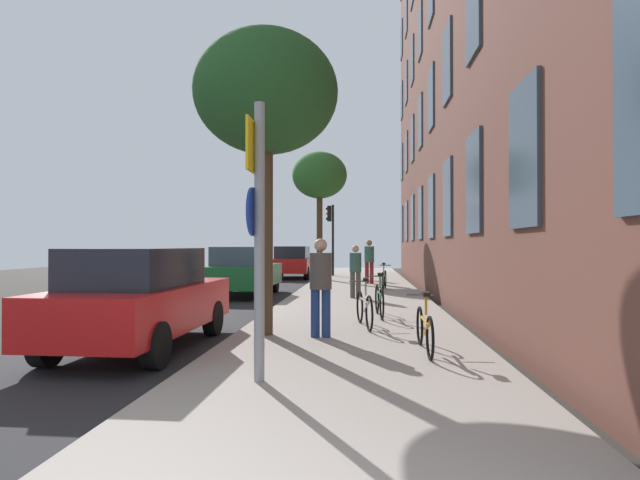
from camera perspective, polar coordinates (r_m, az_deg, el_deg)
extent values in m
plane|color=#332D28|center=(17.39, -7.45, -6.13)|extent=(41.80, 41.80, 0.00)
cube|color=#232326|center=(17.95, -14.05, -5.93)|extent=(7.00, 38.00, 0.01)
cube|color=#9E9389|center=(16.99, 4.23, -6.06)|extent=(4.20, 38.00, 0.12)
cube|color=brown|center=(18.16, 13.16, 23.48)|extent=(0.50, 27.00, 18.17)
cube|color=#384756|center=(7.45, 21.69, 8.81)|extent=(0.06, 1.22, 1.96)
cube|color=#384756|center=(10.45, 16.70, 6.08)|extent=(0.06, 1.22, 1.96)
cube|color=#384756|center=(13.51, 13.97, 4.56)|extent=(0.06, 1.22, 1.96)
cube|color=#384756|center=(16.59, 12.26, 3.60)|extent=(0.06, 1.22, 1.96)
cube|color=#384756|center=(19.69, 11.09, 2.94)|extent=(0.06, 1.22, 1.96)
cube|color=#384756|center=(22.79, 10.23, 2.45)|extent=(0.06, 1.22, 1.96)
cube|color=#384756|center=(25.90, 9.59, 2.09)|extent=(0.06, 1.22, 1.96)
cube|color=#384756|center=(29.01, 9.08, 1.80)|extent=(0.06, 1.22, 1.96)
cube|color=#384756|center=(11.37, 16.64, 23.54)|extent=(0.06, 1.22, 1.96)
cube|color=#384756|center=(14.23, 13.93, 18.47)|extent=(0.06, 1.22, 1.96)
cube|color=#384756|center=(17.19, 12.23, 15.09)|extent=(0.06, 1.22, 1.96)
cube|color=#384756|center=(20.19, 11.07, 12.71)|extent=(0.06, 1.22, 1.96)
cube|color=#384756|center=(23.23, 10.22, 10.94)|extent=(0.06, 1.22, 1.96)
cube|color=#384756|center=(26.28, 9.57, 9.58)|extent=(0.06, 1.22, 1.96)
cube|color=#384756|center=(29.36, 9.07, 8.51)|extent=(0.06, 1.22, 1.96)
cube|color=#384756|center=(21.25, 11.05, 21.76)|extent=(0.06, 1.22, 1.96)
cube|color=#384756|center=(24.15, 10.20, 18.95)|extent=(0.06, 1.22, 1.96)
cube|color=#384756|center=(27.10, 9.56, 16.75)|extent=(0.06, 1.22, 1.96)
cube|color=#384756|center=(30.09, 9.06, 14.98)|extent=(0.06, 1.22, 1.96)
cube|color=#384756|center=(28.32, 9.55, 23.39)|extent=(0.06, 1.22, 1.96)
cube|color=#384756|center=(31.19, 9.04, 21.07)|extent=(0.06, 1.22, 1.96)
cylinder|color=gray|center=(5.93, -6.75, -0.16)|extent=(0.12, 0.12, 3.20)
cube|color=yellow|center=(6.06, -7.49, 10.23)|extent=(0.03, 0.60, 0.60)
cylinder|color=#14339E|center=(5.96, -7.50, 3.13)|extent=(0.03, 0.56, 0.56)
cylinder|color=black|center=(26.43, 1.44, -0.03)|extent=(0.12, 0.12, 3.65)
cube|color=black|center=(26.50, 1.05, 2.95)|extent=(0.20, 0.24, 0.80)
sphere|color=#4B0707|center=(26.52, 0.82, 3.51)|extent=(0.16, 0.16, 0.16)
sphere|color=orange|center=(26.50, 0.82, 2.95)|extent=(0.16, 0.16, 0.16)
sphere|color=#083E11|center=(26.49, 0.82, 2.39)|extent=(0.16, 0.16, 0.16)
cylinder|color=#4C3823|center=(9.03, -6.03, 0.57)|extent=(0.25, 0.25, 3.48)
ellipsoid|color=#235123|center=(9.42, -6.02, 15.97)|extent=(2.53, 2.53, 2.15)
cylinder|color=#4C3823|center=(23.77, -0.05, 0.53)|extent=(0.27, 0.27, 4.06)
ellipsoid|color=#2D6628|center=(23.99, -0.05, 7.22)|extent=(2.54, 2.54, 2.16)
torus|color=black|center=(8.29, 11.02, -9.30)|extent=(0.05, 0.60, 0.60)
torus|color=black|center=(7.22, 12.11, -10.60)|extent=(0.05, 0.60, 0.60)
cylinder|color=#C68C19|center=(7.73, 11.52, -8.70)|extent=(0.06, 0.93, 0.04)
cylinder|color=#C68C19|center=(7.47, 11.80, -9.56)|extent=(0.05, 0.56, 0.30)
cylinder|color=#C68C19|center=(7.54, 11.68, -7.10)|extent=(0.04, 0.04, 0.28)
cube|color=black|center=(7.52, 11.68, -5.89)|extent=(0.10, 0.24, 0.06)
cylinder|color=#4C4C4C|center=(8.23, 11.01, -5.99)|extent=(0.42, 0.04, 0.03)
torus|color=black|center=(10.43, 4.44, -7.36)|extent=(0.15, 0.65, 0.66)
torus|color=black|center=(9.39, 5.49, -8.12)|extent=(0.15, 0.65, 0.66)
cylinder|color=#99999E|center=(9.89, 4.94, -6.69)|extent=(0.19, 0.91, 0.04)
cylinder|color=#99999E|center=(9.64, 5.21, -7.34)|extent=(0.13, 0.55, 0.30)
cylinder|color=#99999E|center=(9.71, 5.10, -5.33)|extent=(0.04, 0.04, 0.28)
cube|color=black|center=(9.70, 5.09, -4.39)|extent=(0.10, 0.24, 0.06)
cylinder|color=#4C4C4C|center=(10.39, 4.44, -4.58)|extent=(0.42, 0.10, 0.03)
torus|color=black|center=(11.86, 6.36, -6.50)|extent=(0.09, 0.67, 0.67)
torus|color=black|center=(10.84, 6.88, -7.06)|extent=(0.09, 0.67, 0.67)
cylinder|color=#267233|center=(11.33, 6.60, -5.84)|extent=(0.10, 0.88, 0.04)
cylinder|color=#267233|center=(11.08, 6.74, -6.39)|extent=(0.08, 0.53, 0.29)
cylinder|color=#267233|center=(11.16, 6.68, -4.62)|extent=(0.04, 0.04, 0.28)
cube|color=black|center=(11.15, 6.68, -3.80)|extent=(0.10, 0.24, 0.06)
cylinder|color=#4C4C4C|center=(11.82, 6.35, -4.01)|extent=(0.42, 0.06, 0.03)
torus|color=black|center=(18.71, 7.26, -4.36)|extent=(0.12, 0.66, 0.66)
torus|color=black|center=(17.67, 7.00, -4.58)|extent=(0.12, 0.66, 0.66)
cylinder|color=#267233|center=(18.18, 7.13, -3.89)|extent=(0.15, 0.88, 0.04)
cylinder|color=#267233|center=(17.92, 7.07, -4.20)|extent=(0.11, 0.54, 0.29)
cylinder|color=#267233|center=(18.01, 7.09, -3.13)|extent=(0.04, 0.04, 0.28)
cube|color=black|center=(18.00, 7.09, -2.62)|extent=(0.10, 0.24, 0.06)
cylinder|color=#4C4C4C|center=(18.68, 7.26, -2.79)|extent=(0.42, 0.08, 0.03)
cylinder|color=navy|center=(8.79, -0.53, -8.11)|extent=(0.15, 0.15, 0.82)
cylinder|color=navy|center=(8.77, 0.68, -8.13)|extent=(0.15, 0.15, 0.82)
cylinder|color=#4C4742|center=(8.71, 0.07, -3.46)|extent=(0.53, 0.53, 0.61)
sphere|color=tan|center=(8.70, 0.07, -0.57)|extent=(0.22, 0.22, 0.22)
cylinder|color=#4C4742|center=(15.29, 3.64, -5.01)|extent=(0.14, 0.14, 0.76)
cylinder|color=#4C4742|center=(15.28, 4.28, -5.01)|extent=(0.14, 0.14, 0.76)
cylinder|color=#33594C|center=(15.25, 3.96, -2.51)|extent=(0.49, 0.49, 0.57)
sphere|color=tan|center=(15.24, 3.96, -0.97)|extent=(0.21, 0.21, 0.21)
cylinder|color=maroon|center=(21.19, 5.22, -3.64)|extent=(0.16, 0.16, 0.87)
cylinder|color=maroon|center=(21.19, 5.75, -3.64)|extent=(0.16, 0.16, 0.87)
cylinder|color=#33594C|center=(21.16, 5.49, -1.59)|extent=(0.41, 0.41, 0.65)
sphere|color=#936B4C|center=(21.16, 5.48, -0.32)|extent=(0.24, 0.24, 0.24)
cube|color=red|center=(8.83, -19.12, -7.05)|extent=(1.76, 4.14, 0.70)
cube|color=#1E232D|center=(8.59, -19.66, -2.88)|extent=(1.46, 2.33, 0.60)
cylinder|color=black|center=(10.38, -20.07, -8.02)|extent=(0.22, 0.64, 0.64)
cylinder|color=black|center=(9.84, -11.79, -8.46)|extent=(0.22, 0.64, 0.64)
cylinder|color=black|center=(8.09, -28.11, -10.11)|extent=(0.22, 0.64, 0.64)
cylinder|color=black|center=(7.38, -17.78, -11.09)|extent=(0.22, 0.64, 0.64)
cube|color=#19662D|center=(17.28, -8.48, -3.90)|extent=(1.94, 4.07, 0.70)
cube|color=#384756|center=(17.06, -8.64, -1.76)|extent=(1.59, 2.30, 0.60)
cylinder|color=black|center=(18.75, -10.04, -4.71)|extent=(0.22, 0.64, 0.64)
cylinder|color=black|center=(18.39, -5.05, -4.80)|extent=(0.22, 0.64, 0.64)
cylinder|color=black|center=(16.29, -12.37, -5.33)|extent=(0.22, 0.64, 0.64)
cylinder|color=black|center=(15.88, -6.65, -5.47)|extent=(0.22, 0.64, 0.64)
cube|color=red|center=(26.27, -3.01, -2.78)|extent=(1.86, 4.01, 0.70)
cube|color=#1E232D|center=(26.05, -3.07, -1.37)|extent=(1.55, 2.25, 0.60)
cylinder|color=black|center=(27.67, -4.37, -3.39)|extent=(0.22, 0.64, 0.64)
cylinder|color=black|center=(27.45, -0.91, -3.42)|extent=(0.22, 0.64, 0.64)
cylinder|color=black|center=(25.15, -5.31, -3.67)|extent=(0.22, 0.64, 0.64)
cylinder|color=black|center=(24.91, -1.51, -3.70)|extent=(0.22, 0.64, 0.64)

